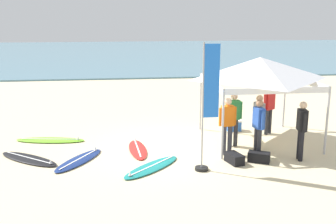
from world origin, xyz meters
name	(u,v)px	position (x,y,z in m)	size (l,w,h in m)	color
ground_plane	(174,148)	(0.00, 0.00, 0.00)	(80.00, 80.00, 0.00)	beige
sea	(133,53)	(0.00, 32.03, 0.05)	(80.00, 36.00, 0.10)	#568499
canopy_tent	(260,69)	(2.79, 0.41, 2.39)	(3.25, 3.25, 2.75)	#B7B7BC
surfboard_red	(138,149)	(-1.15, -0.11, 0.04)	(0.62, 1.93, 0.19)	red
surfboard_navy	(79,160)	(-2.85, -0.86, 0.04)	(1.54, 2.09, 0.19)	navy
surfboard_lime	(51,140)	(-3.94, 1.20, 0.04)	(2.32, 0.97, 0.19)	#7AD12D
surfboard_black	(29,159)	(-4.28, -0.58, 0.04)	(2.07, 1.82, 0.19)	black
surfboard_teal	(152,167)	(-0.85, -1.66, 0.04)	(1.91, 1.95, 0.19)	#19847F
person_black	(302,127)	(3.41, -1.52, 0.99)	(0.27, 0.54, 1.71)	black
person_orange	(227,122)	(1.46, -0.79, 0.99)	(0.54, 0.27, 1.71)	#383842
person_blue	(258,124)	(2.28, -1.15, 0.99)	(0.27, 0.54, 1.71)	#2D2D33
person_red	(269,106)	(3.45, 1.12, 0.99)	(0.48, 0.38, 1.71)	#2D2D33
person_green	(234,116)	(1.85, -0.07, 0.99)	(0.55, 0.24, 1.71)	#2D2D33
person_grey	(259,118)	(2.52, -0.48, 0.99)	(0.26, 0.55, 1.71)	#383842
banner_flag	(207,113)	(0.58, -1.95, 1.57)	(0.60, 0.36, 3.40)	#99999E
gear_bag_near_tent	(234,158)	(1.48, -1.55, 0.14)	(0.60, 0.32, 0.28)	black
gear_bag_by_pole	(259,157)	(2.20, -1.53, 0.14)	(0.60, 0.32, 0.28)	black
cooler_box	(234,125)	(2.39, 1.67, 0.20)	(0.50, 0.36, 0.39)	#2D60B7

